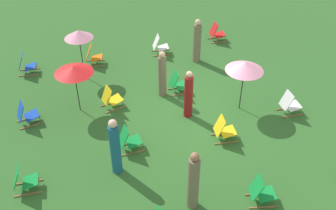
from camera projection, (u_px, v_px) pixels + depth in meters
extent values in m
plane|color=#2D6026|center=(201.00, 110.00, 13.59)|extent=(40.00, 40.00, 0.00)
cube|color=olive|center=(133.00, 153.00, 11.85)|extent=(0.04, 0.76, 0.04)
cube|color=olive|center=(129.00, 144.00, 12.18)|extent=(0.04, 0.76, 0.04)
cube|color=#148C38|center=(134.00, 141.00, 11.89)|extent=(0.48, 0.43, 0.13)
cube|color=#148C38|center=(124.00, 137.00, 11.64)|extent=(0.48, 0.25, 0.57)
cylinder|color=olive|center=(140.00, 141.00, 11.99)|extent=(0.44, 0.03, 0.03)
cube|color=olive|center=(263.00, 207.00, 10.23)|extent=(0.24, 0.74, 0.04)
cube|color=olive|center=(259.00, 194.00, 10.58)|extent=(0.24, 0.74, 0.04)
cube|color=#148C38|center=(266.00, 194.00, 10.26)|extent=(0.58, 0.55, 0.13)
cube|color=#148C38|center=(256.00, 187.00, 10.07)|extent=(0.53, 0.37, 0.57)
cylinder|color=olive|center=(273.00, 195.00, 10.31)|extent=(0.43, 0.15, 0.03)
cube|color=olive|center=(219.00, 42.00, 17.50)|extent=(0.09, 0.76, 0.04)
cube|color=olive|center=(215.00, 38.00, 17.84)|extent=(0.09, 0.76, 0.04)
cube|color=red|center=(219.00, 35.00, 17.54)|extent=(0.51, 0.46, 0.13)
cube|color=red|center=(214.00, 30.00, 17.31)|extent=(0.50, 0.28, 0.57)
cylinder|color=olive|center=(224.00, 35.00, 17.62)|extent=(0.44, 0.06, 0.03)
cube|color=olive|center=(28.00, 194.00, 10.58)|extent=(0.11, 0.76, 0.04)
cube|color=olive|center=(29.00, 182.00, 10.92)|extent=(0.11, 0.76, 0.04)
cube|color=#148C38|center=(30.00, 181.00, 10.62)|extent=(0.52, 0.48, 0.13)
cube|color=#148C38|center=(16.00, 176.00, 10.39)|extent=(0.50, 0.30, 0.57)
cylinder|color=olive|center=(39.00, 182.00, 10.70)|extent=(0.44, 0.07, 0.03)
cube|color=olive|center=(292.00, 116.00, 13.28)|extent=(0.10, 0.76, 0.04)
cube|color=olive|center=(286.00, 108.00, 13.62)|extent=(0.10, 0.76, 0.04)
cube|color=white|center=(293.00, 106.00, 13.32)|extent=(0.52, 0.47, 0.13)
cube|color=white|center=(287.00, 100.00, 13.09)|extent=(0.50, 0.29, 0.57)
cylinder|color=olive|center=(298.00, 106.00, 13.40)|extent=(0.44, 0.07, 0.03)
cube|color=olive|center=(226.00, 143.00, 12.21)|extent=(0.16, 0.76, 0.04)
cube|color=olive|center=(222.00, 134.00, 12.56)|extent=(0.16, 0.76, 0.04)
cube|color=yellow|center=(228.00, 132.00, 12.25)|extent=(0.55, 0.51, 0.13)
cube|color=yellow|center=(219.00, 126.00, 12.04)|extent=(0.51, 0.32, 0.57)
cylinder|color=olive|center=(234.00, 133.00, 12.32)|extent=(0.44, 0.10, 0.03)
cube|color=olive|center=(32.00, 126.00, 12.86)|extent=(0.15, 0.76, 0.04)
cube|color=olive|center=(29.00, 118.00, 13.17)|extent=(0.15, 0.76, 0.04)
cube|color=#1947B7|center=(32.00, 115.00, 12.90)|extent=(0.54, 0.50, 0.13)
cube|color=#1947B7|center=(20.00, 111.00, 12.62)|extent=(0.51, 0.32, 0.57)
cylinder|color=olive|center=(38.00, 115.00, 13.02)|extent=(0.44, 0.09, 0.03)
cube|color=olive|center=(181.00, 94.00, 14.28)|extent=(0.10, 0.76, 0.04)
cube|color=olive|center=(177.00, 88.00, 14.62)|extent=(0.10, 0.76, 0.04)
cube|color=#148C38|center=(182.00, 85.00, 14.32)|extent=(0.51, 0.47, 0.13)
cube|color=#148C38|center=(174.00, 80.00, 14.09)|extent=(0.50, 0.29, 0.57)
cylinder|color=olive|center=(187.00, 86.00, 14.40)|extent=(0.44, 0.06, 0.03)
cube|color=olive|center=(162.00, 55.00, 16.55)|extent=(0.17, 0.75, 0.04)
cube|color=olive|center=(160.00, 50.00, 16.90)|extent=(0.17, 0.75, 0.04)
cube|color=white|center=(163.00, 47.00, 16.58)|extent=(0.55, 0.51, 0.13)
cube|color=white|center=(156.00, 42.00, 16.38)|extent=(0.52, 0.33, 0.57)
cylinder|color=olive|center=(168.00, 49.00, 16.65)|extent=(0.44, 0.10, 0.03)
cube|color=olive|center=(29.00, 75.00, 15.31)|extent=(0.15, 0.76, 0.04)
cube|color=olive|center=(30.00, 69.00, 15.66)|extent=(0.15, 0.76, 0.04)
cube|color=#1947B7|center=(31.00, 67.00, 15.35)|extent=(0.54, 0.50, 0.13)
cube|color=#1947B7|center=(21.00, 61.00, 15.14)|extent=(0.51, 0.32, 0.57)
cylinder|color=olive|center=(36.00, 68.00, 15.42)|extent=(0.44, 0.09, 0.03)
cube|color=olive|center=(116.00, 110.00, 13.56)|extent=(0.18, 0.75, 0.04)
cube|color=olive|center=(111.00, 103.00, 13.86)|extent=(0.18, 0.75, 0.04)
cube|color=yellow|center=(115.00, 100.00, 13.60)|extent=(0.55, 0.52, 0.13)
cube|color=yellow|center=(107.00, 96.00, 13.31)|extent=(0.52, 0.33, 0.57)
cylinder|color=olive|center=(121.00, 100.00, 13.72)|extent=(0.44, 0.11, 0.03)
cube|color=olive|center=(95.00, 66.00, 15.87)|extent=(0.23, 0.74, 0.04)
cube|color=olive|center=(96.00, 61.00, 16.22)|extent=(0.23, 0.74, 0.04)
cube|color=orange|center=(97.00, 58.00, 15.90)|extent=(0.58, 0.54, 0.13)
cube|color=orange|center=(89.00, 52.00, 15.71)|extent=(0.53, 0.36, 0.57)
cylinder|color=olive|center=(102.00, 59.00, 15.95)|extent=(0.43, 0.14, 0.03)
cylinder|color=black|center=(77.00, 89.00, 13.07)|extent=(0.03, 0.03, 1.73)
cone|color=red|center=(74.00, 69.00, 12.61)|extent=(1.27, 1.27, 0.25)
cylinder|color=black|center=(242.00, 86.00, 13.11)|extent=(0.03, 0.03, 1.82)
cone|color=pink|center=(245.00, 66.00, 12.64)|extent=(1.25, 1.25, 0.31)
cylinder|color=black|center=(82.00, 55.00, 14.68)|extent=(0.03, 0.03, 1.95)
cone|color=pink|center=(78.00, 34.00, 14.17)|extent=(1.05, 1.05, 0.31)
cylinder|color=#72664C|center=(197.00, 43.00, 15.76)|extent=(0.39, 0.39, 1.61)
sphere|color=beige|center=(198.00, 22.00, 15.21)|extent=(0.23, 0.23, 0.23)
cylinder|color=#72664C|center=(193.00, 183.00, 9.83)|extent=(0.42, 0.42, 1.64)
sphere|color=#936647|center=(195.00, 157.00, 9.27)|extent=(0.22, 0.22, 0.22)
cylinder|color=maroon|center=(188.00, 97.00, 12.89)|extent=(0.38, 0.38, 1.53)
sphere|color=tan|center=(189.00, 74.00, 12.37)|extent=(0.21, 0.21, 0.21)
cylinder|color=#72664C|center=(162.00, 77.00, 13.85)|extent=(0.30, 0.30, 1.55)
sphere|color=tan|center=(162.00, 55.00, 13.33)|extent=(0.23, 0.23, 0.23)
cylinder|color=#195972|center=(115.00, 150.00, 10.81)|extent=(0.34, 0.34, 1.63)
sphere|color=beige|center=(113.00, 124.00, 10.26)|extent=(0.24, 0.24, 0.24)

